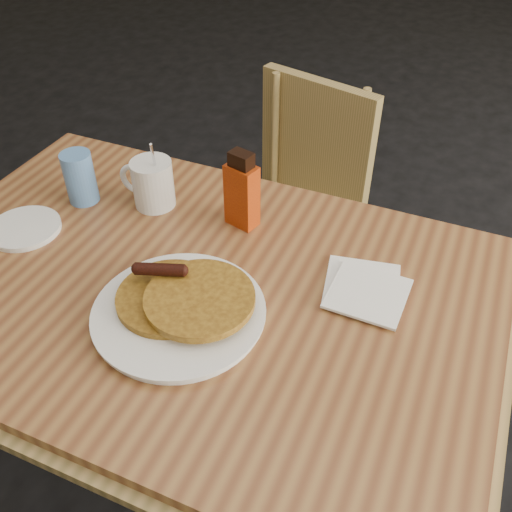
{
  "coord_description": "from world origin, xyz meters",
  "views": [
    {
      "loc": [
        0.38,
        -0.71,
        1.52
      ],
      "look_at": [
        0.06,
        0.03,
        0.84
      ],
      "focal_mm": 40.0,
      "sensor_mm": 36.0,
      "label": 1
    }
  ],
  "objects_px": {
    "chair_main_far": "(304,197)",
    "pancake_plate": "(181,307)",
    "blue_tumbler": "(80,178)",
    "coffee_mug": "(152,183)",
    "syrup_bottle": "(242,192)",
    "main_table": "(189,296)"
  },
  "relations": [
    {
      "from": "main_table",
      "to": "coffee_mug",
      "type": "xyz_separation_m",
      "value": [
        -0.2,
        0.2,
        0.1
      ]
    },
    {
      "from": "main_table",
      "to": "pancake_plate",
      "type": "relative_size",
      "value": 3.87
    },
    {
      "from": "main_table",
      "to": "syrup_bottle",
      "type": "distance_m",
      "value": 0.25
    },
    {
      "from": "main_table",
      "to": "chair_main_far",
      "type": "bearing_deg",
      "value": 89.59
    },
    {
      "from": "pancake_plate",
      "to": "blue_tumbler",
      "type": "xyz_separation_m",
      "value": [
        -0.39,
        0.24,
        0.04
      ]
    },
    {
      "from": "main_table",
      "to": "syrup_bottle",
      "type": "height_order",
      "value": "syrup_bottle"
    },
    {
      "from": "chair_main_far",
      "to": "blue_tumbler",
      "type": "relative_size",
      "value": 6.92
    },
    {
      "from": "coffee_mug",
      "to": "syrup_bottle",
      "type": "relative_size",
      "value": 0.98
    },
    {
      "from": "pancake_plate",
      "to": "main_table",
      "type": "bearing_deg",
      "value": 111.16
    },
    {
      "from": "pancake_plate",
      "to": "blue_tumbler",
      "type": "relative_size",
      "value": 2.62
    },
    {
      "from": "coffee_mug",
      "to": "blue_tumbler",
      "type": "distance_m",
      "value": 0.17
    },
    {
      "from": "chair_main_far",
      "to": "blue_tumbler",
      "type": "bearing_deg",
      "value": -108.48
    },
    {
      "from": "chair_main_far",
      "to": "pancake_plate",
      "type": "height_order",
      "value": "chair_main_far"
    },
    {
      "from": "coffee_mug",
      "to": "syrup_bottle",
      "type": "xyz_separation_m",
      "value": [
        0.22,
        0.01,
        0.02
      ]
    },
    {
      "from": "main_table",
      "to": "blue_tumbler",
      "type": "bearing_deg",
      "value": 156.87
    },
    {
      "from": "pancake_plate",
      "to": "coffee_mug",
      "type": "distance_m",
      "value": 0.37
    },
    {
      "from": "pancake_plate",
      "to": "syrup_bottle",
      "type": "distance_m",
      "value": 0.31
    },
    {
      "from": "syrup_bottle",
      "to": "main_table",
      "type": "bearing_deg",
      "value": -80.95
    },
    {
      "from": "main_table",
      "to": "syrup_bottle",
      "type": "relative_size",
      "value": 6.94
    },
    {
      "from": "pancake_plate",
      "to": "blue_tumbler",
      "type": "height_order",
      "value": "blue_tumbler"
    },
    {
      "from": "chair_main_far",
      "to": "syrup_bottle",
      "type": "relative_size",
      "value": 4.74
    },
    {
      "from": "main_table",
      "to": "chair_main_far",
      "type": "distance_m",
      "value": 0.74
    }
  ]
}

